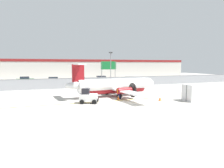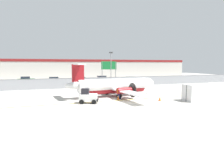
# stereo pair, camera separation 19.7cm
# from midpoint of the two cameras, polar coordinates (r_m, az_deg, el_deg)

# --- Properties ---
(ground_plane) EXTENTS (140.00, 140.00, 0.01)m
(ground_plane) POSITION_cam_midpoint_polar(r_m,az_deg,el_deg) (26.72, 0.55, -4.79)
(ground_plane) COLOR #BCB7AD
(perimeter_fence) EXTENTS (98.00, 0.10, 2.10)m
(perimeter_fence) POSITION_cam_midpoint_polar(r_m,az_deg,el_deg) (41.80, -7.18, 0.49)
(perimeter_fence) COLOR gray
(perimeter_fence) RESTS_ON ground
(parking_lot_strip) EXTENTS (98.00, 17.00, 0.12)m
(parking_lot_strip) POSITION_cam_midpoint_polar(r_m,az_deg,el_deg) (53.12, -9.94, 0.40)
(parking_lot_strip) COLOR #38383A
(parking_lot_strip) RESTS_ON ground
(background_building) EXTENTS (91.00, 8.10, 6.50)m
(background_building) POSITION_cam_midpoint_polar(r_m,az_deg,el_deg) (71.20, -12.61, 4.24)
(background_building) COLOR beige
(background_building) RESTS_ON ground
(commuter_airplane) EXTENTS (14.65, 16.08, 4.92)m
(commuter_airplane) POSITION_cam_midpoint_polar(r_m,az_deg,el_deg) (30.14, 1.29, -0.53)
(commuter_airplane) COLOR white
(commuter_airplane) RESTS_ON ground
(baggage_tug) EXTENTS (2.57, 2.02, 1.88)m
(baggage_tug) POSITION_cam_midpoint_polar(r_m,az_deg,el_deg) (25.02, -6.69, -3.57)
(baggage_tug) COLOR silver
(baggage_tug) RESTS_ON ground
(ground_crew_worker) EXTENTS (0.55, 0.38, 1.70)m
(ground_crew_worker) POSITION_cam_midpoint_polar(r_m,az_deg,el_deg) (27.59, 2.17, -2.47)
(ground_crew_worker) COLOR #191E4C
(ground_crew_worker) RESTS_ON ground
(cargo_container) EXTENTS (2.47, 2.09, 2.20)m
(cargo_container) POSITION_cam_midpoint_polar(r_m,az_deg,el_deg) (28.51, 22.55, -2.34)
(cargo_container) COLOR silver
(cargo_container) RESTS_ON ground
(traffic_cone_near_left) EXTENTS (0.36, 0.36, 0.64)m
(traffic_cone_near_left) POSITION_cam_midpoint_polar(r_m,az_deg,el_deg) (27.57, 2.00, -3.82)
(traffic_cone_near_left) COLOR orange
(traffic_cone_near_left) RESTS_ON ground
(traffic_cone_near_right) EXTENTS (0.36, 0.36, 0.64)m
(traffic_cone_near_right) POSITION_cam_midpoint_polar(r_m,az_deg,el_deg) (27.49, 13.70, -4.00)
(traffic_cone_near_right) COLOR orange
(traffic_cone_near_right) RESTS_ON ground
(parked_car_0) EXTENTS (4.26, 2.13, 1.58)m
(parked_car_0) POSITION_cam_midpoint_polar(r_m,az_deg,el_deg) (56.28, -23.28, 1.16)
(parked_car_0) COLOR #19662D
(parked_car_0) RESTS_ON parking_lot_strip
(parked_car_1) EXTENTS (4.22, 2.05, 1.58)m
(parked_car_1) POSITION_cam_midpoint_polar(r_m,az_deg,el_deg) (52.40, -16.07, 1.10)
(parked_car_1) COLOR silver
(parked_car_1) RESTS_ON parking_lot_strip
(parked_car_2) EXTENTS (4.22, 2.05, 1.58)m
(parked_car_2) POSITION_cam_midpoint_polar(r_m,az_deg,el_deg) (50.08, -8.73, 1.06)
(parked_car_2) COLOR slate
(parked_car_2) RESTS_ON parking_lot_strip
(parked_car_3) EXTENTS (4.23, 2.06, 1.58)m
(parked_car_3) POSITION_cam_midpoint_polar(r_m,az_deg,el_deg) (55.03, -2.75, 1.53)
(parked_car_3) COLOR navy
(parked_car_3) RESTS_ON parking_lot_strip
(parked_car_4) EXTENTS (4.37, 2.38, 1.58)m
(parked_car_4) POSITION_cam_midpoint_polar(r_m,az_deg,el_deg) (52.07, 5.60, 1.27)
(parked_car_4) COLOR #B28C19
(parked_car_4) RESTS_ON parking_lot_strip
(apron_light_pole) EXTENTS (0.70, 0.30, 7.27)m
(apron_light_pole) POSITION_cam_midpoint_polar(r_m,az_deg,el_deg) (39.79, -0.15, 4.87)
(apron_light_pole) COLOR slate
(apron_light_pole) RESTS_ON ground
(highway_sign) EXTENTS (3.60, 0.14, 5.50)m
(highway_sign) POSITION_cam_midpoint_polar(r_m,az_deg,el_deg) (44.87, -0.76, 4.75)
(highway_sign) COLOR slate
(highway_sign) RESTS_ON ground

